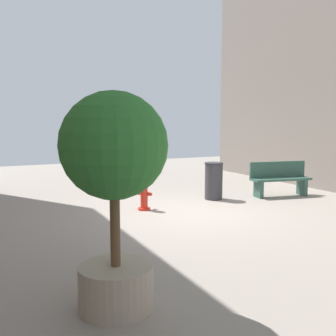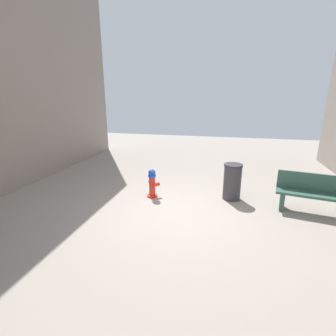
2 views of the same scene
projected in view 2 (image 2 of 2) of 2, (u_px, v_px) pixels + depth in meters
name	position (u px, v px, depth m)	size (l,w,h in m)	color
ground_plane	(178.00, 211.00, 6.10)	(23.40, 23.40, 0.00)	gray
fire_hydrant	(152.00, 183.00, 6.86)	(0.35, 0.35, 0.80)	red
bench_near	(315.00, 193.00, 5.88)	(1.75, 0.74, 0.95)	#33594C
trash_bin	(232.00, 182.00, 6.68)	(0.49, 0.49, 0.98)	#38383D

